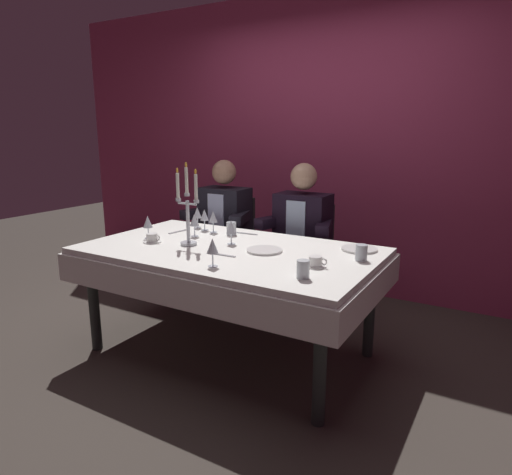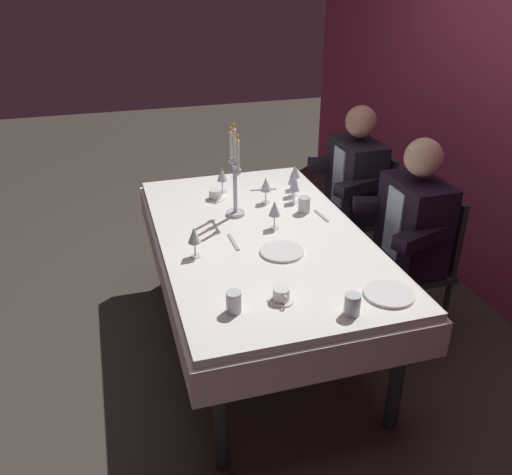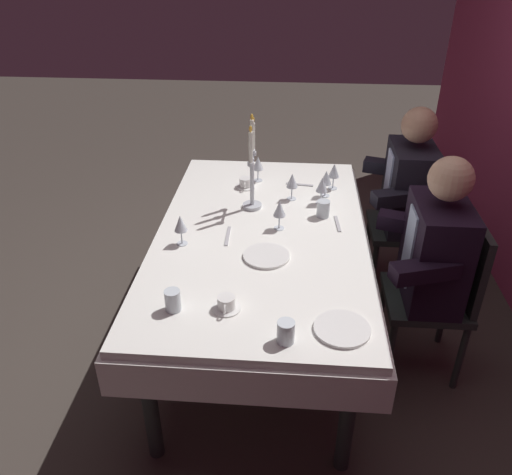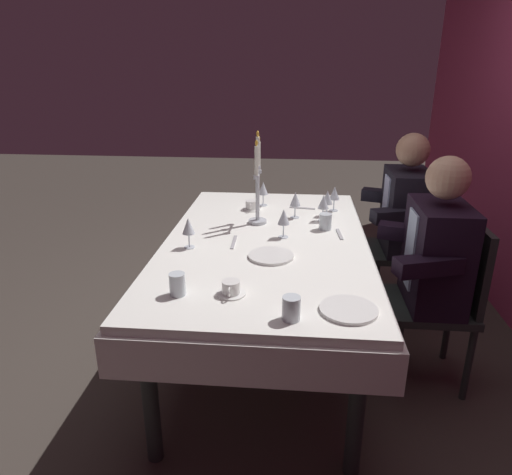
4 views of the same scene
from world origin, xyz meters
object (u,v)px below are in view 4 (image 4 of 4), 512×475
Objects in this scene: coffee_cup_0 at (231,289)px; seated_diner_1 at (438,255)px; candelabra at (258,187)px; water_tumbler_1 at (177,284)px; wine_glass_2 at (295,200)px; water_tumbler_0 at (291,308)px; water_tumbler_2 at (325,222)px; dinner_plate_0 at (271,256)px; wine_glass_1 at (324,202)px; wine_glass_5 at (327,198)px; wine_glass_0 at (188,227)px; dinner_plate_1 at (349,309)px; wine_glass_6 at (334,194)px; coffee_cup_1 at (251,206)px; wine_glass_4 at (263,189)px; seated_diner_0 at (407,210)px; wine_glass_3 at (284,218)px; dining_table at (266,259)px.

coffee_cup_0 is 0.11× the size of seated_diner_1.
candelabra is 5.71× the size of water_tumbler_1.
wine_glass_2 is 1.73× the size of water_tumbler_0.
water_tumbler_2 is 0.64m from seated_diner_1.
wine_glass_1 is (-0.60, 0.28, 0.11)m from dinner_plate_0.
water_tumbler_2 is (0.26, -0.02, -0.07)m from wine_glass_5.
water_tumbler_2 reaches higher than coffee_cup_0.
dinner_plate_1 is at bearing 52.10° from wine_glass_0.
wine_glass_2 is at bearing -168.95° from dinner_plate_1.
coffee_cup_0 is (-0.02, 0.22, -0.02)m from water_tumbler_1.
seated_diner_1 reaches higher than wine_glass_6.
coffee_cup_1 is (-0.14, -0.29, -0.09)m from wine_glass_2.
seated_diner_1 is at bearing 51.15° from wine_glass_4.
dinner_plate_0 is at bearing -44.10° from seated_diner_0.
candelabra reaches higher than coffee_cup_0.
candelabra reaches higher than wine_glass_6.
seated_diner_1 reaches higher than wine_glass_1.
wine_glass_2 is 1.00× the size of wine_glass_5.
wine_glass_5 is 1.73× the size of water_tumbler_0.
dinner_plate_0 is 0.31m from wine_glass_3.
coffee_cup_1 is at bearing -126.33° from water_tumbler_2.
wine_glass_1 is 1.10m from coffee_cup_0.
coffee_cup_0 is at bearing -22.22° from wine_glass_5.
seated_diner_0 and seated_diner_1 have the same top height.
wine_glass_1 is 0.22m from wine_glass_6.
seated_diner_0 reaches higher than dinner_plate_1.
dining_table is at bearing 14.02° from coffee_cup_1.
wine_glass_2 reaches higher than water_tumbler_0.
wine_glass_5 is (-1.21, -0.03, 0.11)m from dinner_plate_1.
wine_glass_0 and wine_glass_1 have the same top height.
wine_glass_6 is 0.13× the size of seated_diner_1.
water_tumbler_1 is (0.72, -0.42, -0.07)m from wine_glass_3.
wine_glass_6 reaches higher than water_tumbler_1.
wine_glass_3 and wine_glass_5 have the same top height.
dinner_plate_1 is 1.74× the size of coffee_cup_0.
wine_glass_3 is at bearing -53.52° from seated_diner_0.
wine_glass_4 is (-1.39, -0.44, 0.11)m from dinner_plate_1.
wine_glass_1 is 1.00× the size of wine_glass_6.
coffee_cup_1 is (-1.29, -0.51, 0.02)m from dinner_plate_1.
water_tumbler_2 is 0.58m from coffee_cup_1.
water_tumbler_0 is 1.00× the size of water_tumbler_2.
wine_glass_6 is at bearing 131.94° from wine_glass_0.
wine_glass_0 is 0.88m from wine_glass_1.
dinner_plate_0 is (0.52, 0.11, -0.21)m from candelabra.
dining_table is at bearing 171.17° from coffee_cup_0.
wine_glass_0 is 1.24× the size of coffee_cup_0.
water_tumbler_0 is 0.08× the size of seated_diner_0.
coffee_cup_1 is (0.10, -0.07, -0.09)m from wine_glass_4.
seated_diner_0 is at bearing 137.19° from water_tumbler_1.
water_tumbler_0 is (1.19, -0.17, -0.07)m from wine_glass_1.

